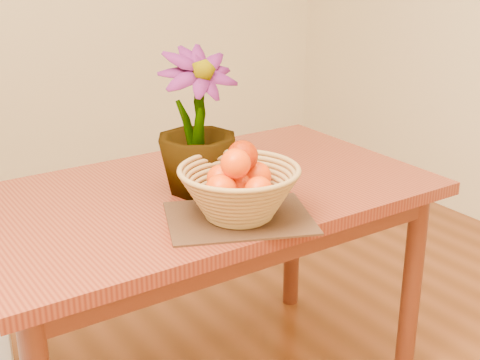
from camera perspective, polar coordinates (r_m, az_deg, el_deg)
table at (r=2.05m, az=-3.47°, el=-3.06°), size 1.40×0.80×0.75m
placemat at (r=1.80m, az=-0.08°, el=-3.25°), size 0.47×0.42×0.01m
wicker_basket at (r=1.77m, az=-0.08°, el=-1.21°), size 0.33×0.33×0.13m
orange_pile at (r=1.76m, az=-0.03°, el=0.57°), size 0.22×0.21×0.15m
potted_plant at (r=1.93m, az=-3.72°, el=4.94°), size 0.24×0.24×0.42m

